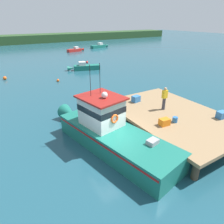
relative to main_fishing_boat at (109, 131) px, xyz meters
name	(u,v)px	position (x,y,z in m)	size (l,w,h in m)	color
ground_plane	(112,150)	(-0.09, -0.50, -1.01)	(200.00, 200.00, 0.00)	#1E4C5B
dock	(172,115)	(4.71, -0.50, 0.07)	(6.00, 9.00, 1.20)	#4C3D2D
main_fishing_boat	(109,131)	(0.00, 0.00, 0.00)	(4.05, 9.97, 4.80)	#196B5B
crate_stack_mid_dock	(164,122)	(3.06, -1.42, 0.40)	(0.60, 0.44, 0.42)	orange
crate_stack_near_edge	(222,115)	(6.88, -2.66, 0.42)	(0.60, 0.44, 0.46)	#3370B2
crate_single_by_cleat	(136,99)	(3.91, 2.48, 0.43)	(0.60, 0.44, 0.47)	#3370B2
bait_bucket	(175,120)	(3.90, -1.49, 0.36)	(0.32, 0.32, 0.34)	#2866B2
deckhand_by_the_boat	(164,98)	(4.67, 0.31, 1.05)	(0.36, 0.22, 1.63)	#383842
moored_boat_mid_harbor	(85,67)	(6.99, 18.99, -0.59)	(4.86, 2.39, 1.22)	#196B5B
moored_boat_far_left	(99,46)	(20.52, 39.68, -0.57)	(5.07, 1.87, 1.27)	#196B5B
moored_boat_far_right	(75,50)	(12.78, 36.94, -0.64)	(4.28, 1.71, 1.07)	red
mooring_buoy_channel_marker	(5,78)	(-3.84, 19.30, -0.78)	(0.45, 0.45, 0.45)	#EA5B19
mooring_buoy_inshore	(58,80)	(1.62, 15.00, -0.85)	(0.32, 0.32, 0.32)	#EA5B19
mooring_buoy_spare_mooring	(87,62)	(9.38, 23.29, -0.82)	(0.37, 0.37, 0.37)	red
far_shoreline	(2,40)	(-0.09, 61.50, 0.19)	(120.00, 8.00, 2.40)	#284723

